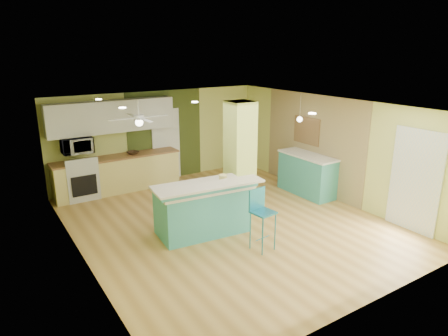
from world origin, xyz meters
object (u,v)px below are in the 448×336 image
Objects in this scene: canister at (223,178)px; bar_stool at (260,209)px; side_counter at (307,174)px; peninsula at (203,208)px; fruit_bowl at (133,153)px.

bar_stool is at bearing -86.33° from canister.
peninsula is at bearing -171.09° from side_counter.
peninsula is at bearing -86.64° from fruit_bowl.
fruit_bowl is 1.78× the size of canister.
fruit_bowl is at bearing 92.85° from bar_stool.
fruit_bowl is (-0.76, 4.45, 0.20)m from bar_stool.
bar_stool is (0.56, -1.14, 0.25)m from peninsula.
bar_stool is 6.86× the size of canister.
fruit_bowl is (-0.19, 3.30, 0.45)m from peninsula.
peninsula is 1.30m from bar_stool.
bar_stool is at bearing -149.29° from side_counter.
fruit_bowl is (-3.58, 2.77, 0.46)m from side_counter.
side_counter is at bearing 10.25° from canister.
canister is (-0.07, 1.15, 0.29)m from bar_stool.
bar_stool reaches higher than peninsula.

